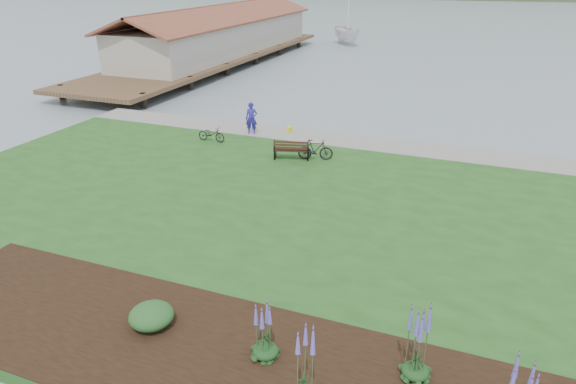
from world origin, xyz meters
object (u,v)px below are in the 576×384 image
sailboat (347,45)px  person (251,116)px  bicycle_a (211,134)px  park_bench (291,149)px

sailboat → person: bearing=-121.1°
bicycle_a → sailboat: bearing=6.3°
park_bench → bicycle_a: park_bench is taller
person → park_bench: bearing=-60.3°
bicycle_a → sailboat: 39.90m
park_bench → sailboat: (-8.50, 40.77, -0.90)m
person → bicycle_a: size_ratio=1.35×
park_bench → person: (-3.43, 2.93, 0.52)m
person → sailboat: bearing=77.9°
park_bench → person: size_ratio=0.85×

